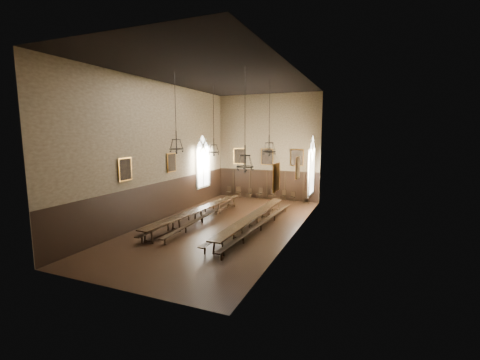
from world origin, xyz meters
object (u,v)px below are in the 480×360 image
Objects in this scene: chair_7 at (306,200)px; chandelier_back_left at (214,147)px; chair_1 at (238,194)px; chandelier_front_left at (176,144)px; table_left at (198,215)px; chair_3 at (260,196)px; bench_right_outer at (261,226)px; chair_4 at (272,197)px; chair_5 at (283,198)px; bench_left_inner at (203,219)px; bench_left_outer at (189,216)px; chair_2 at (249,195)px; chandelier_front_right at (245,161)px; chandelier_back_right at (269,147)px; bench_right_inner at (244,222)px; chair_0 at (229,193)px; chair_6 at (292,199)px; table_right at (254,221)px.

chair_7 is 0.21× the size of chandelier_back_left.
chandelier_front_left is at bearing -96.76° from chair_1.
table_left is 8.34m from chair_1.
chair_3 is 0.24× the size of chandelier_front_left.
bench_right_outer is 10.84× the size of chair_4.
chandelier_back_left is (-3.41, -6.04, 4.44)m from chair_5.
chair_5 is at bearing 70.64° from bench_left_inner.
chandelier_front_left is at bearing -70.73° from bench_left_outer.
chair_4 is at bearing 102.66° from bench_right_outer.
bench_left_outer is 12.25× the size of chair_2.
chandelier_front_left is 4.13m from chandelier_front_right.
chandelier_back_right reaches higher than table_left.
bench_right_inner is 11.08× the size of chair_1.
chair_7 is (7.10, -0.11, 0.03)m from chair_0.
bench_left_outer is at bearing -132.42° from chair_7.
chandelier_front_right is (-0.09, -10.65, 4.03)m from chair_6.
chair_0 is at bearing 173.45° from chair_7.
bench_right_outer is 5.05m from chandelier_back_right.
bench_right_inner is 8.90m from chair_2.
chair_5 reaches higher than bench_right_outer.
chair_0 is at bearing -173.27° from chair_2.
bench_left_inner is 5.38m from chandelier_front_left.
chair_1 is (-1.12, 8.55, 0.02)m from bench_left_inner.
chair_2 is (-3.47, 8.40, -0.15)m from table_right.
chair_5 is 0.18× the size of chandelier_front_right.
bench_left_inner is 0.90× the size of bench_right_inner.
chair_4 is at bearing 68.72° from bench_left_outer.
chair_0 is 12.09m from chandelier_front_left.
bench_left_inner is 9.06m from chair_5.
table_left is 10.99× the size of chair_1.
chair_0 reaches higher than bench_left_inner.
bench_right_inner is 8.57m from chair_3.
chair_3 is at bearing 113.50° from chandelier_back_right.
table_left is 9.90m from chair_7.
chandelier_back_right is at bearing -106.70° from chair_7.
bench_right_inner is at bearing 112.44° from chandelier_front_right.
bench_right_outer is 10.69m from chair_0.
chandelier_front_left is (-0.23, -10.90, 4.87)m from chair_2.
bench_left_outer is 9.30m from chair_5.
chair_5 is 0.22× the size of chandelier_front_left.
chair_3 reaches higher than chair_6.
chair_3 reaches higher than bench_right_outer.
bench_left_inner is at bearing -82.35° from chair_2.
bench_left_outer is at bearing -82.69° from chair_0.
table_left is at bearing -93.25° from chair_4.
table_left is 2.44× the size of chandelier_front_left.
chair_0 is at bearing 99.37° from chandelier_front_left.
bench_left_inner is at bearing -151.54° from chandelier_back_right.
bench_left_outer is at bearing 179.51° from table_right.
chair_3 is (0.94, 8.52, 0.04)m from bench_left_inner.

